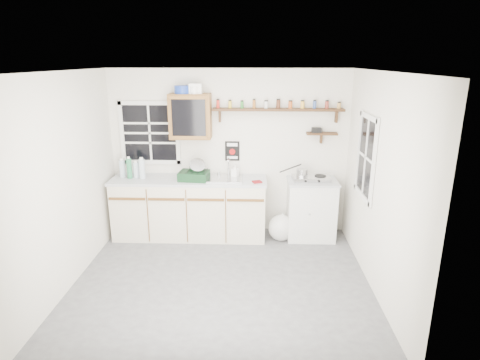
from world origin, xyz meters
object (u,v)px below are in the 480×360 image
Objects in this scene: right_cabinet at (311,209)px; upper_cabinet at (190,116)px; dish_rack at (195,173)px; hotplate at (311,178)px; main_cabinet at (190,207)px; spice_shelf at (278,109)px.

right_cabinet is 1.40× the size of upper_cabinet.
dish_rack reaches higher than right_cabinet.
right_cabinet is 0.49m from hotplate.
hotplate is (1.81, 0.01, 0.48)m from main_cabinet.
right_cabinet is at bearing 33.13° from hotplate.
hotplate is (-0.03, -0.02, 0.49)m from right_cabinet.
spice_shelf is at bearing 3.09° from upper_cabinet.
spice_shelf reaches higher than right_cabinet.
hotplate is (1.70, 0.06, -0.08)m from dish_rack.
upper_cabinet reaches higher than spice_shelf.
spice_shelf is at bearing 9.20° from main_cabinet.
spice_shelf is 4.20× the size of dish_rack.
right_cabinet is 2.26m from upper_cabinet.
main_cabinet is 1.84m from right_cabinet.
upper_cabinet is 1.43× the size of dish_rack.
spice_shelf is (1.32, 0.21, 1.47)m from main_cabinet.
upper_cabinet is at bearing 115.24° from dish_rack.
right_cabinet is (1.83, 0.03, -0.01)m from main_cabinet.
hotplate is (1.77, -0.14, -0.88)m from upper_cabinet.
dish_rack reaches higher than hotplate.
dish_rack is at bearing -177.27° from right_cabinet.
upper_cabinet is at bearing 76.32° from main_cabinet.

